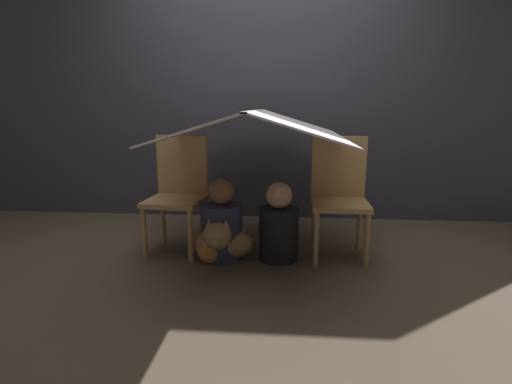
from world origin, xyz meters
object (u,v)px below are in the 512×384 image
(chair_left, at_px, (178,190))
(chair_right, at_px, (339,192))
(person_front, at_px, (222,225))
(person_second, at_px, (279,227))
(dog, at_px, (221,241))

(chair_left, bearing_deg, chair_right, 5.37)
(person_front, relative_size, person_second, 1.04)
(person_second, bearing_deg, person_front, -177.87)
(chair_right, relative_size, person_front, 1.48)
(dog, bearing_deg, chair_left, 148.25)
(chair_right, bearing_deg, chair_left, -179.08)
(chair_left, xyz_separation_m, person_second, (0.78, -0.15, -0.23))
(person_front, xyz_separation_m, person_second, (0.42, 0.02, -0.01))
(person_second, xyz_separation_m, dog, (-0.41, -0.08, -0.09))
(person_front, bearing_deg, person_second, 2.13)
(chair_left, xyz_separation_m, person_front, (0.36, -0.16, -0.23))
(person_second, bearing_deg, chair_right, 18.21)
(person_second, height_order, dog, person_second)
(chair_right, height_order, person_second, chair_right)
(dog, bearing_deg, chair_right, 14.83)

